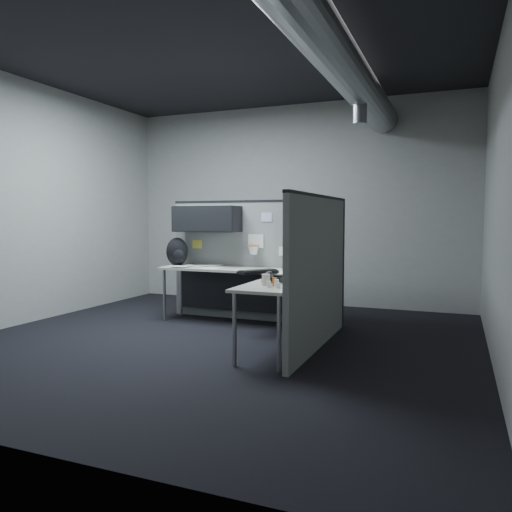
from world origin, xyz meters
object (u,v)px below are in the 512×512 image
at_px(monitor, 307,249).
at_px(keyboard, 258,272).
at_px(desk, 254,281).
at_px(backpack, 177,252).
at_px(phone, 273,278).

xyz_separation_m(monitor, keyboard, (-0.47, -0.46, -0.25)).
relative_size(desk, monitor, 3.59).
bearing_deg(backpack, keyboard, -39.61).
height_order(keyboard, phone, phone).
bearing_deg(phone, desk, 129.58).
relative_size(desk, keyboard, 4.56).
bearing_deg(desk, phone, -56.36).
bearing_deg(keyboard, desk, 116.19).
bearing_deg(monitor, phone, -80.15).
xyz_separation_m(desk, phone, (0.57, -0.86, 0.16)).
xyz_separation_m(keyboard, backpack, (-1.38, 0.45, 0.17)).
height_order(desk, monitor, monitor).
relative_size(keyboard, backpack, 1.30).
relative_size(keyboard, phone, 2.20).
height_order(monitor, phone, monitor).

